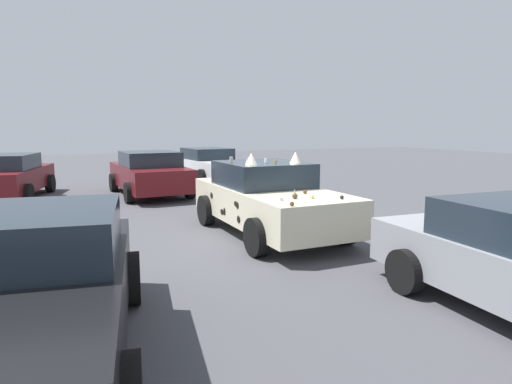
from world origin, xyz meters
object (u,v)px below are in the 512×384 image
Objects in this scene: parked_sedan_row_back_center at (210,164)px; parked_sedan_far_right at (8,176)px; art_car_decorated at (268,198)px; parked_sedan_near_right at (149,173)px; parked_sedan_behind_right at (29,291)px.

parked_sedan_far_right reaches higher than parked_sedan_row_back_center.
parked_sedan_far_right is (-1.83, 7.05, 0.01)m from parked_sedan_row_back_center.
parked_sedan_far_right is at bearing -144.15° from art_car_decorated.
parked_sedan_near_right is 10.46m from parked_sedan_behind_right.
art_car_decorated is 1.06× the size of parked_sedan_row_back_center.
parked_sedan_behind_right is (-12.80, 5.73, 0.02)m from parked_sedan_row_back_center.
parked_sedan_far_right is (10.98, 1.32, -0.01)m from parked_sedan_behind_right.
parked_sedan_behind_right is 1.03× the size of parked_sedan_far_right.
art_car_decorated is at bearing -16.10° from parked_sedan_row_back_center.
parked_sedan_behind_right is (-10.08, 2.82, -0.00)m from parked_sedan_near_right.
parked_sedan_far_right is (7.16, 5.51, -0.04)m from art_car_decorated.
art_car_decorated reaches higher than parked_sedan_row_back_center.
art_car_decorated is 1.00× the size of parked_sedan_near_right.
art_car_decorated is at bearing -130.09° from parked_sedan_far_right.
parked_sedan_near_right is 3.99m from parked_sedan_row_back_center.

